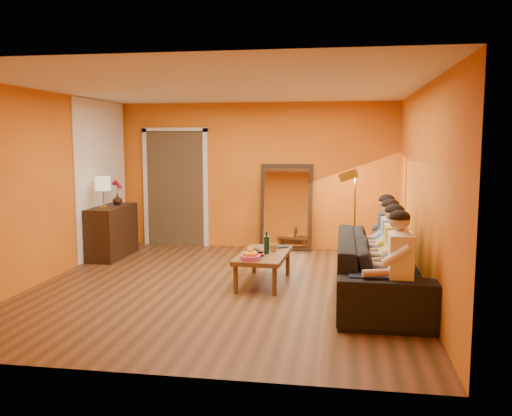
% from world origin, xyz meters
% --- Properties ---
extents(room_shell, '(5.00, 5.50, 2.60)m').
position_xyz_m(room_shell, '(0.00, 0.37, 1.30)').
color(room_shell, brown).
rests_on(room_shell, ground).
extents(white_accent, '(0.02, 1.90, 2.58)m').
position_xyz_m(white_accent, '(-2.48, 1.75, 1.30)').
color(white_accent, white).
rests_on(white_accent, wall_left).
extents(doorway_recess, '(1.06, 0.30, 2.10)m').
position_xyz_m(doorway_recess, '(-1.50, 2.83, 1.05)').
color(doorway_recess, '#3F2D19').
rests_on(doorway_recess, floor).
extents(door_jamb_left, '(0.08, 0.06, 2.20)m').
position_xyz_m(door_jamb_left, '(-2.07, 2.71, 1.05)').
color(door_jamb_left, white).
rests_on(door_jamb_left, wall_back).
extents(door_jamb_right, '(0.08, 0.06, 2.20)m').
position_xyz_m(door_jamb_right, '(-0.93, 2.71, 1.05)').
color(door_jamb_right, white).
rests_on(door_jamb_right, wall_back).
extents(door_header, '(1.22, 0.06, 0.08)m').
position_xyz_m(door_header, '(-1.50, 2.71, 2.12)').
color(door_header, white).
rests_on(door_header, wall_back).
extents(mirror_frame, '(0.92, 0.27, 1.51)m').
position_xyz_m(mirror_frame, '(0.55, 2.63, 0.76)').
color(mirror_frame, black).
rests_on(mirror_frame, floor).
extents(mirror_glass, '(0.78, 0.21, 1.35)m').
position_xyz_m(mirror_glass, '(0.55, 2.59, 0.76)').
color(mirror_glass, white).
rests_on(mirror_glass, mirror_frame).
extents(sideboard, '(0.44, 1.18, 0.85)m').
position_xyz_m(sideboard, '(-2.24, 1.55, 0.42)').
color(sideboard, black).
rests_on(sideboard, floor).
extents(table_lamp, '(0.24, 0.24, 0.51)m').
position_xyz_m(table_lamp, '(-2.24, 1.25, 1.10)').
color(table_lamp, beige).
rests_on(table_lamp, sideboard).
extents(sofa, '(2.63, 1.03, 0.77)m').
position_xyz_m(sofa, '(2.00, -0.21, 0.38)').
color(sofa, black).
rests_on(sofa, floor).
extents(coffee_table, '(0.68, 1.25, 0.42)m').
position_xyz_m(coffee_table, '(0.49, 0.25, 0.21)').
color(coffee_table, brown).
rests_on(coffee_table, floor).
extents(floor_lamp, '(0.33, 0.28, 1.44)m').
position_xyz_m(floor_lamp, '(1.73, 1.80, 0.72)').
color(floor_lamp, '#AA9031').
rests_on(floor_lamp, floor).
extents(dog, '(0.54, 0.64, 0.64)m').
position_xyz_m(dog, '(1.80, -0.26, 0.32)').
color(dog, '#9C7A46').
rests_on(dog, floor).
extents(person_far_left, '(0.70, 0.44, 1.22)m').
position_xyz_m(person_far_left, '(2.13, -1.21, 0.61)').
color(person_far_left, white).
rests_on(person_far_left, sofa).
extents(person_mid_left, '(0.70, 0.44, 1.22)m').
position_xyz_m(person_mid_left, '(2.13, -0.66, 0.61)').
color(person_mid_left, '#D6CA47').
rests_on(person_mid_left, sofa).
extents(person_mid_right, '(0.70, 0.44, 1.22)m').
position_xyz_m(person_mid_right, '(2.13, -0.11, 0.61)').
color(person_mid_right, '#92B1E2').
rests_on(person_mid_right, sofa).
extents(person_far_right, '(0.70, 0.44, 1.22)m').
position_xyz_m(person_far_right, '(2.13, 0.44, 0.61)').
color(person_far_right, '#38383D').
rests_on(person_far_right, sofa).
extents(fruit_bowl, '(0.26, 0.26, 0.16)m').
position_xyz_m(fruit_bowl, '(0.39, -0.20, 0.50)').
color(fruit_bowl, '#C54571').
rests_on(fruit_bowl, coffee_table).
extents(wine_bottle, '(0.07, 0.07, 0.31)m').
position_xyz_m(wine_bottle, '(0.54, 0.20, 0.58)').
color(wine_bottle, black).
rests_on(wine_bottle, coffee_table).
extents(tumbler, '(0.11, 0.11, 0.10)m').
position_xyz_m(tumbler, '(0.61, 0.37, 0.47)').
color(tumbler, '#B27F3F').
rests_on(tumbler, coffee_table).
extents(laptop, '(0.39, 0.36, 0.03)m').
position_xyz_m(laptop, '(0.67, 0.60, 0.43)').
color(laptop, black).
rests_on(laptop, coffee_table).
extents(book_lower, '(0.27, 0.31, 0.02)m').
position_xyz_m(book_lower, '(0.31, 0.05, 0.43)').
color(book_lower, black).
rests_on(book_lower, coffee_table).
extents(book_mid, '(0.23, 0.28, 0.02)m').
position_xyz_m(book_mid, '(0.32, 0.06, 0.45)').
color(book_mid, '#A31226').
rests_on(book_mid, book_lower).
extents(book_upper, '(0.28, 0.30, 0.02)m').
position_xyz_m(book_upper, '(0.31, 0.04, 0.47)').
color(book_upper, black).
rests_on(book_upper, book_mid).
extents(vase, '(0.17, 0.17, 0.17)m').
position_xyz_m(vase, '(-2.24, 1.80, 0.94)').
color(vase, black).
rests_on(vase, sideboard).
extents(flowers, '(0.17, 0.17, 0.42)m').
position_xyz_m(flowers, '(-2.24, 1.80, 1.18)').
color(flowers, '#A31226').
rests_on(flowers, vase).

